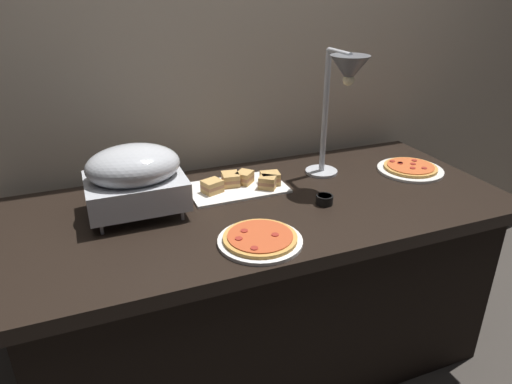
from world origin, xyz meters
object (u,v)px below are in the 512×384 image
sauce_cup_near (324,199)px  sandwich_platter (241,184)px  heat_lamp (344,83)px  chafing_dish (135,177)px  pizza_plate_front (260,239)px  pizza_plate_center (410,169)px

sauce_cup_near → sandwich_platter: bearing=134.6°
heat_lamp → sandwich_platter: heat_lamp is taller
heat_lamp → chafing_dish: bearing=177.7°
heat_lamp → sandwich_platter: (-0.39, 0.10, -0.39)m
heat_lamp → sauce_cup_near: 0.45m
pizza_plate_front → sauce_cup_near: sauce_cup_near is taller
chafing_dish → heat_lamp: bearing=-2.3°
pizza_plate_front → sauce_cup_near: bearing=27.3°
chafing_dish → pizza_plate_front: size_ratio=1.24×
sandwich_platter → sauce_cup_near: sandwich_platter is taller
heat_lamp → pizza_plate_front: (-0.48, -0.33, -0.40)m
pizza_plate_center → sauce_cup_near: (-0.52, -0.15, 0.01)m
heat_lamp → pizza_plate_front: size_ratio=1.92×
sauce_cup_near → pizza_plate_center: bearing=15.9°
pizza_plate_front → pizza_plate_center: (0.85, 0.32, -0.00)m
chafing_dish → pizza_plate_center: bearing=-1.9°
pizza_plate_front → sauce_cup_near: size_ratio=4.27×
chafing_dish → sauce_cup_near: size_ratio=5.29×
sandwich_platter → sauce_cup_near: size_ratio=6.00×
pizza_plate_front → pizza_plate_center: size_ratio=0.97×
sandwich_platter → heat_lamp: bearing=-13.9°
heat_lamp → pizza_plate_center: heat_lamp is taller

